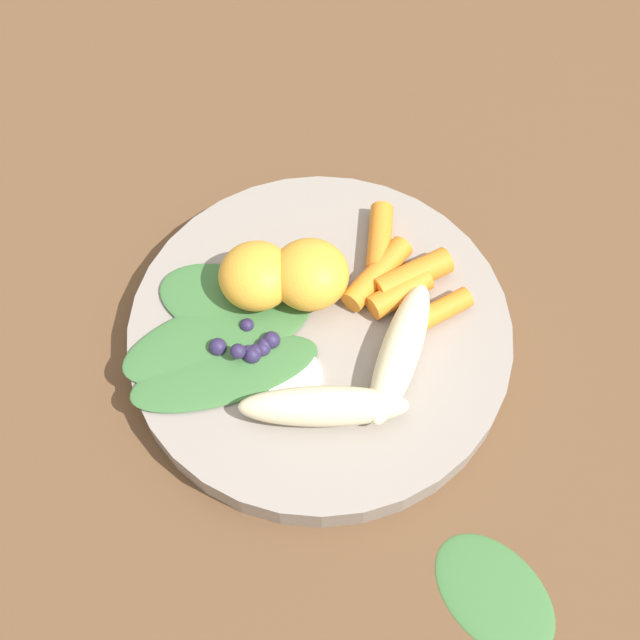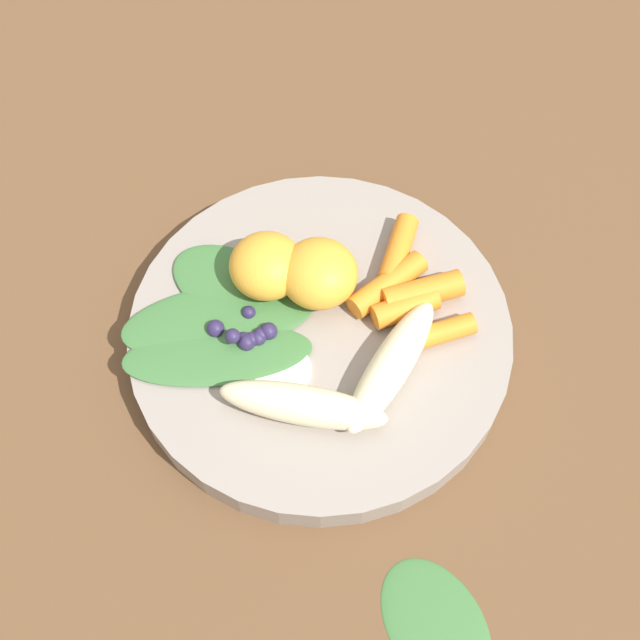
% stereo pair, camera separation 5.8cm
% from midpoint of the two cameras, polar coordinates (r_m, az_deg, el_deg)
% --- Properties ---
extents(ground_plane, '(2.40, 2.40, 0.00)m').
position_cam_midpoint_polar(ground_plane, '(0.61, 2.71, -1.85)').
color(ground_plane, brown).
extents(bowl, '(0.27, 0.27, 0.02)m').
position_cam_midpoint_polar(bowl, '(0.60, 2.76, -1.30)').
color(bowl, gray).
rests_on(bowl, ground_plane).
extents(banana_peeled_left, '(0.11, 0.09, 0.03)m').
position_cam_midpoint_polar(banana_peeled_left, '(0.56, 7.85, -3.38)').
color(banana_peeled_left, beige).
rests_on(banana_peeled_left, bowl).
extents(banana_peeled_right, '(0.11, 0.08, 0.03)m').
position_cam_midpoint_polar(banana_peeled_right, '(0.54, 1.86, -6.13)').
color(banana_peeled_right, beige).
rests_on(banana_peeled_right, bowl).
extents(orange_segment_near, '(0.05, 0.05, 0.04)m').
position_cam_midpoint_polar(orange_segment_near, '(0.59, -0.89, 3.50)').
color(orange_segment_near, '#F4A833').
rests_on(orange_segment_near, bowl).
extents(orange_segment_far, '(0.06, 0.06, 0.04)m').
position_cam_midpoint_polar(orange_segment_far, '(0.58, 2.74, 2.98)').
color(orange_segment_far, '#F4A833').
rests_on(orange_segment_far, bowl).
extents(carrot_front, '(0.05, 0.02, 0.02)m').
position_cam_midpoint_polar(carrot_front, '(0.59, 11.21, -1.05)').
color(carrot_front, orange).
rests_on(carrot_front, bowl).
extents(carrot_mid_left, '(0.05, 0.02, 0.02)m').
position_cam_midpoint_polar(carrot_mid_left, '(0.59, 8.66, 0.62)').
color(carrot_mid_left, orange).
rests_on(carrot_mid_left, bowl).
extents(carrot_mid_right, '(0.06, 0.03, 0.02)m').
position_cam_midpoint_polar(carrot_mid_right, '(0.60, 9.80, 1.65)').
color(carrot_mid_right, orange).
rests_on(carrot_mid_right, bowl).
extents(carrot_rear, '(0.07, 0.04, 0.02)m').
position_cam_midpoint_polar(carrot_rear, '(0.60, 7.40, 2.20)').
color(carrot_rear, orange).
rests_on(carrot_rear, bowl).
extents(carrot_small, '(0.05, 0.05, 0.02)m').
position_cam_midpoint_polar(carrot_small, '(0.62, 8.09, 4.59)').
color(carrot_small, orange).
rests_on(carrot_small, bowl).
extents(blueberry_pile, '(0.05, 0.03, 0.02)m').
position_cam_midpoint_polar(blueberry_pile, '(0.58, -2.22, -1.23)').
color(blueberry_pile, '#2D234C').
rests_on(blueberry_pile, bowl).
extents(coconut_shred_patch, '(0.04, 0.04, 0.00)m').
position_cam_midpoint_polar(coconut_shred_patch, '(0.57, 0.31, -3.71)').
color(coconut_shred_patch, white).
rests_on(coconut_shred_patch, bowl).
extents(kale_leaf_left, '(0.11, 0.12, 0.00)m').
position_cam_midpoint_polar(kale_leaf_left, '(0.60, -2.98, 1.99)').
color(kale_leaf_left, '#3D7038').
rests_on(kale_leaf_left, bowl).
extents(kale_leaf_right, '(0.15, 0.08, 0.00)m').
position_cam_midpoint_polar(kale_leaf_right, '(0.59, -4.16, -0.10)').
color(kale_leaf_right, '#3D7038').
rests_on(kale_leaf_right, bowl).
extents(kale_leaf_rear, '(0.14, 0.08, 0.00)m').
position_cam_midpoint_polar(kale_leaf_rear, '(0.57, -4.22, -2.66)').
color(kale_leaf_rear, '#3D7038').
rests_on(kale_leaf_rear, bowl).
extents(kale_leaf_stray, '(0.07, 0.09, 0.01)m').
position_cam_midpoint_polar(kale_leaf_stray, '(0.55, 11.15, -20.09)').
color(kale_leaf_stray, '#3D7038').
rests_on(kale_leaf_stray, ground_plane).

